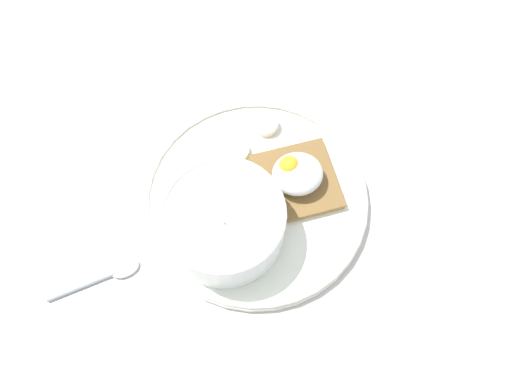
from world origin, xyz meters
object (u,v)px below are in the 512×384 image
poached_egg (297,173)px  oatmeal_bowl (224,222)px  toast_slice (296,182)px  spoon (105,276)px  banana_slice_front (266,125)px  banana_slice_left (238,151)px

poached_egg → oatmeal_bowl: bearing=29.4°
toast_slice → spoon: 26.17cm
oatmeal_bowl → banana_slice_front: (-7.12, -14.07, -2.70)cm
poached_egg → banana_slice_front: 9.29cm
banana_slice_left → poached_egg: bearing=141.4°
toast_slice → banana_slice_left: size_ratio=2.56×
toast_slice → spoon: size_ratio=0.97×
oatmeal_bowl → poached_egg: (-9.56, -5.40, -0.43)cm
oatmeal_bowl → spoon: (15.02, 3.25, -3.96)cm
poached_egg → spoon: poached_egg is taller
banana_slice_front → banana_slice_left: 5.40cm
toast_slice → spoon: (24.70, 8.55, -1.24)cm
banana_slice_left → spoon: banana_slice_left is taller
oatmeal_bowl → banana_slice_left: bearing=-105.0°
oatmeal_bowl → banana_slice_left: (-2.88, -10.73, -2.81)cm
banana_slice_front → spoon: (22.13, 17.32, -1.26)cm
banana_slice_front → banana_slice_left: banana_slice_front is taller
toast_slice → banana_slice_left: same height
poached_egg → banana_slice_front: (2.45, -8.67, -2.27)cm
banana_slice_left → toast_slice: bearing=141.4°
toast_slice → banana_slice_front: size_ratio=2.59×
oatmeal_bowl → poached_egg: 10.99cm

